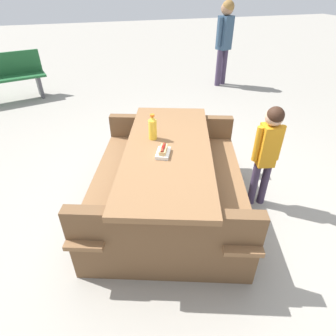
{
  "coord_description": "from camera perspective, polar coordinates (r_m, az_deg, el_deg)",
  "views": [
    {
      "loc": [
        2.08,
        -0.61,
        2.01
      ],
      "look_at": [
        0.0,
        0.0,
        0.52
      ],
      "focal_mm": 30.05,
      "sensor_mm": 36.0,
      "label": 1
    }
  ],
  "objects": [
    {
      "name": "ground_plane",
      "position": [
        2.95,
        -0.0,
        -8.44
      ],
      "size": [
        30.0,
        30.0,
        0.0
      ],
      "primitive_type": "plane",
      "color": "gray",
      "rests_on": "ground"
    },
    {
      "name": "hotdog_tray",
      "position": [
        2.38,
        -0.99,
        3.36
      ],
      "size": [
        0.21,
        0.17,
        0.08
      ],
      "color": "white",
      "rests_on": "picnic_table"
    },
    {
      "name": "soda_bottle",
      "position": [
        2.6,
        -3.14,
        8.17
      ],
      "size": [
        0.08,
        0.08,
        0.24
      ],
      "color": "yellow",
      "rests_on": "picnic_table"
    },
    {
      "name": "picnic_table",
      "position": [
        2.67,
        -0.0,
        -1.42
      ],
      "size": [
        2.16,
        1.91,
        0.75
      ],
      "color": "brown",
      "rests_on": "ground"
    },
    {
      "name": "bystander_adult",
      "position": [
        6.44,
        11.47,
        25.21
      ],
      "size": [
        0.31,
        0.38,
        1.64
      ],
      "color": "#3F334C",
      "rests_on": "ground"
    },
    {
      "name": "park_bench_mid",
      "position": [
        6.34,
        -30.65,
        15.58
      ],
      "size": [
        0.76,
        1.55,
        0.85
      ],
      "color": "#1E592D",
      "rests_on": "ground"
    },
    {
      "name": "child_in_coat",
      "position": [
        2.8,
        19.59,
        4.24
      ],
      "size": [
        0.18,
        0.26,
        1.08
      ],
      "color": "#3F334C",
      "rests_on": "ground"
    }
  ]
}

